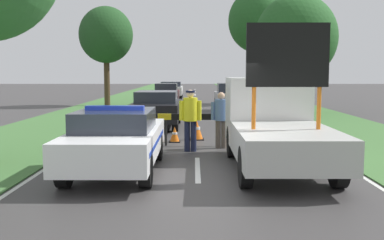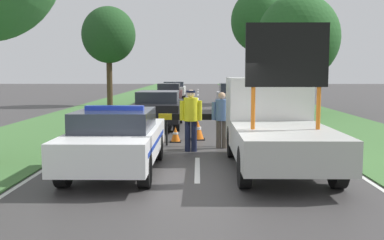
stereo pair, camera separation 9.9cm
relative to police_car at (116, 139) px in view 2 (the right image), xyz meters
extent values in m
plane|color=#3D3A3A|center=(1.87, -1.17, -0.77)|extent=(160.00, 160.00, 0.00)
cube|color=silver|center=(1.87, 0.34, -0.77)|extent=(0.12, 2.83, 0.01)
cube|color=silver|center=(1.87, 7.41, -0.77)|extent=(0.12, 2.83, 0.01)
cube|color=silver|center=(1.87, 14.48, -0.77)|extent=(0.12, 2.83, 0.01)
cube|color=silver|center=(1.87, 21.56, -0.77)|extent=(0.12, 2.83, 0.01)
cube|color=silver|center=(1.87, 28.63, -0.77)|extent=(0.12, 2.83, 0.01)
cube|color=silver|center=(1.87, 35.70, -0.77)|extent=(0.12, 2.83, 0.01)
cube|color=silver|center=(1.87, 42.78, -0.77)|extent=(0.12, 2.83, 0.01)
cube|color=silver|center=(1.87, 49.85, -0.77)|extent=(0.12, 2.83, 0.01)
cube|color=silver|center=(-1.77, 19.24, -0.77)|extent=(0.10, 68.93, 0.01)
cube|color=silver|center=(5.52, 19.24, -0.77)|extent=(0.10, 68.93, 0.01)
cube|color=#427038|center=(-4.13, 18.83, -0.76)|extent=(4.52, 120.00, 0.03)
cube|color=#427038|center=(7.88, 18.83, -0.76)|extent=(4.52, 120.00, 0.03)
cube|color=white|center=(0.00, 0.02, -0.09)|extent=(1.88, 4.58, 0.65)
cube|color=#282D38|center=(0.00, -0.12, 0.46)|extent=(1.65, 2.11, 0.44)
cylinder|color=black|center=(-0.82, 1.44, -0.41)|extent=(0.24, 0.73, 0.73)
cylinder|color=black|center=(0.82, 1.44, -0.41)|extent=(0.24, 0.73, 0.73)
cylinder|color=black|center=(-0.82, -1.40, -0.41)|extent=(0.24, 0.73, 0.73)
cylinder|color=black|center=(0.82, -1.40, -0.41)|extent=(0.24, 0.73, 0.73)
cube|color=#1E38C6|center=(0.00, -0.12, 0.73)|extent=(1.32, 0.24, 0.10)
cube|color=#193399|center=(0.00, 0.02, -0.05)|extent=(1.89, 3.76, 0.10)
cube|color=black|center=(0.00, 2.35, -0.15)|extent=(1.03, 0.08, 0.39)
cube|color=white|center=(3.75, 1.88, 0.52)|extent=(2.10, 1.84, 1.74)
cube|color=#232833|center=(3.75, 2.78, 0.83)|extent=(1.78, 0.04, 0.76)
cube|color=#B2B2AD|center=(3.75, -0.72, -0.01)|extent=(2.10, 3.38, 0.68)
cylinder|color=#D16619|center=(3.06, -0.72, 0.78)|extent=(0.09, 0.09, 0.90)
cylinder|color=#D16619|center=(4.44, -0.72, 0.78)|extent=(0.09, 0.09, 0.90)
cube|color=black|center=(3.75, -0.72, 1.89)|extent=(1.73, 0.12, 1.33)
cylinder|color=black|center=(2.82, 1.88, -0.35)|extent=(0.24, 0.85, 0.85)
cylinder|color=black|center=(4.68, 1.88, -0.35)|extent=(0.24, 0.85, 0.85)
cylinder|color=black|center=(2.82, -1.40, -0.35)|extent=(0.24, 0.85, 0.85)
cylinder|color=black|center=(4.68, -1.40, -0.35)|extent=(0.24, 0.85, 0.85)
cylinder|color=black|center=(0.90, 3.78, -0.36)|extent=(0.07, 0.07, 0.82)
cylinder|color=black|center=(2.93, 3.78, -0.36)|extent=(0.07, 0.07, 0.82)
cube|color=yellow|center=(0.86, 3.78, 0.14)|extent=(0.42, 0.08, 0.19)
cube|color=black|center=(1.28, 3.78, 0.14)|extent=(0.42, 0.08, 0.19)
cube|color=yellow|center=(1.70, 3.78, 0.14)|extent=(0.42, 0.08, 0.19)
cube|color=black|center=(2.12, 3.78, 0.14)|extent=(0.42, 0.08, 0.19)
cube|color=yellow|center=(2.55, 3.78, 0.14)|extent=(0.42, 0.08, 0.19)
cube|color=black|center=(2.97, 3.78, 0.14)|extent=(0.42, 0.08, 0.19)
cylinder|color=#191E38|center=(1.59, 2.75, -0.32)|extent=(0.17, 0.17, 0.90)
cylinder|color=#191E38|center=(1.77, 2.75, -0.32)|extent=(0.17, 0.17, 0.90)
cylinder|color=yellow|center=(1.68, 2.75, 0.46)|extent=(0.41, 0.41, 0.67)
cylinder|color=yellow|center=(1.42, 2.75, 0.43)|extent=(0.13, 0.13, 0.57)
cylinder|color=yellow|center=(1.94, 2.75, 0.43)|extent=(0.13, 0.13, 0.57)
sphere|color=beige|center=(1.68, 2.75, 0.92)|extent=(0.23, 0.23, 0.23)
cylinder|color=#141933|center=(1.68, 2.75, 0.98)|extent=(0.27, 0.27, 0.06)
cylinder|color=brown|center=(2.52, 3.32, -0.35)|extent=(0.16, 0.16, 0.85)
cylinder|color=brown|center=(2.70, 3.32, -0.35)|extent=(0.16, 0.16, 0.85)
cylinder|color=#4C6B9E|center=(2.61, 3.32, 0.40)|extent=(0.39, 0.39, 0.64)
cylinder|color=#4C6B9E|center=(2.37, 3.32, 0.37)|extent=(0.13, 0.13, 0.54)
cylinder|color=#4C6B9E|center=(2.85, 3.32, 0.37)|extent=(0.13, 0.13, 0.54)
sphere|color=tan|center=(2.61, 3.32, 0.83)|extent=(0.22, 0.22, 0.22)
cube|color=black|center=(1.14, 4.51, -0.76)|extent=(0.37, 0.37, 0.03)
cone|color=orange|center=(1.14, 4.51, -0.50)|extent=(0.31, 0.31, 0.48)
cylinder|color=white|center=(1.14, 4.51, -0.48)|extent=(0.18, 0.18, 0.07)
cube|color=black|center=(1.88, 5.08, -0.76)|extent=(0.50, 0.50, 0.03)
cone|color=orange|center=(1.88, 5.08, -0.41)|extent=(0.43, 0.43, 0.66)
cylinder|color=white|center=(1.88, 5.08, -0.38)|extent=(0.24, 0.24, 0.09)
cube|color=black|center=(0.23, 8.58, -0.05)|extent=(1.88, 4.59, 0.70)
cube|color=#282D38|center=(0.23, 8.44, 0.52)|extent=(1.66, 2.11, 0.45)
cylinder|color=black|center=(-0.60, 10.00, -0.40)|extent=(0.24, 0.74, 0.74)
cylinder|color=black|center=(1.05, 10.00, -0.40)|extent=(0.24, 0.74, 0.74)
cylinder|color=black|center=(-0.60, 7.16, -0.40)|extent=(0.24, 0.74, 0.74)
cylinder|color=black|center=(1.05, 7.16, -0.40)|extent=(0.24, 0.74, 0.74)
cube|color=#B2B2B7|center=(3.93, 15.63, -0.01)|extent=(1.81, 4.16, 0.76)
cube|color=#282D38|center=(3.93, 15.51, 0.64)|extent=(1.59, 1.91, 0.54)
cylinder|color=black|center=(3.15, 16.92, -0.39)|extent=(0.24, 0.77, 0.77)
cylinder|color=black|center=(4.71, 16.92, -0.39)|extent=(0.24, 0.77, 0.77)
cylinder|color=black|center=(3.15, 14.34, -0.39)|extent=(0.24, 0.77, 0.77)
cylinder|color=black|center=(4.71, 14.34, -0.39)|extent=(0.24, 0.77, 0.77)
cube|color=maroon|center=(-0.23, 22.41, -0.12)|extent=(1.73, 4.44, 0.59)
cube|color=#282D38|center=(-0.23, 22.27, 0.45)|extent=(1.52, 2.04, 0.55)
cylinder|color=black|center=(-0.97, 23.78, -0.41)|extent=(0.24, 0.72, 0.72)
cylinder|color=black|center=(0.52, 23.78, -0.41)|extent=(0.24, 0.72, 0.72)
cylinder|color=black|center=(-0.97, 21.03, -0.41)|extent=(0.24, 0.72, 0.72)
cylinder|color=black|center=(0.52, 21.03, -0.41)|extent=(0.24, 0.72, 0.72)
cube|color=silver|center=(-0.25, 29.46, -0.08)|extent=(1.93, 4.17, 0.72)
cube|color=#282D38|center=(-0.25, 29.33, 0.49)|extent=(1.70, 1.92, 0.42)
cylinder|color=black|center=(-1.09, 30.75, -0.44)|extent=(0.24, 0.67, 0.67)
cylinder|color=black|center=(0.60, 30.75, -0.44)|extent=(0.24, 0.67, 0.67)
cylinder|color=black|center=(-1.09, 28.16, -0.44)|extent=(0.24, 0.67, 0.67)
cylinder|color=black|center=(0.60, 28.16, -0.44)|extent=(0.24, 0.67, 0.67)
cylinder|color=#42301E|center=(-4.24, 20.78, 0.96)|extent=(0.39, 0.39, 3.48)
ellipsoid|color=#1E471E|center=(-4.24, 20.78, 4.07)|extent=(3.66, 3.66, 3.84)
cylinder|color=#42301E|center=(7.44, 15.09, 0.48)|extent=(0.42, 0.42, 2.51)
ellipsoid|color=#235623|center=(7.44, 15.09, 3.45)|extent=(4.56, 4.56, 4.79)
cylinder|color=#42301E|center=(6.47, 22.80, 1.40)|extent=(0.41, 0.41, 4.35)
ellipsoid|color=#235623|center=(6.47, 22.80, 5.24)|extent=(4.43, 4.43, 4.65)
camera|label=1|loc=(1.80, -10.23, 1.54)|focal=42.00mm
camera|label=2|loc=(1.89, -10.23, 1.54)|focal=42.00mm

